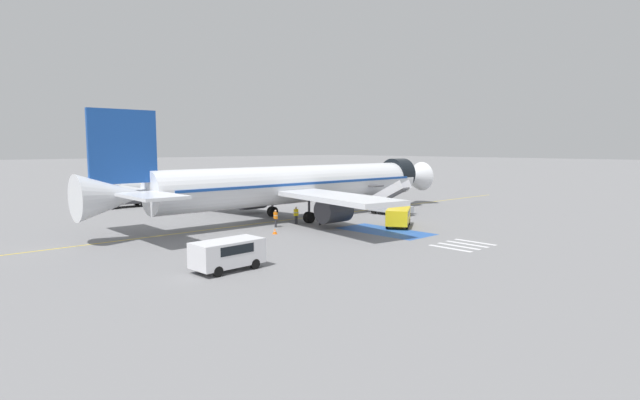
# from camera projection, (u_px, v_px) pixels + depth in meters

# --- Properties ---
(ground_plane) EXTENTS (600.00, 600.00, 0.00)m
(ground_plane) POSITION_uv_depth(u_px,v_px,m) (314.00, 218.00, 53.12)
(ground_plane) COLOR slate
(apron_leadline_yellow) EXTENTS (77.12, 1.70, 0.01)m
(apron_leadline_yellow) POSITION_uv_depth(u_px,v_px,m) (302.00, 218.00, 52.93)
(apron_leadline_yellow) COLOR gold
(apron_leadline_yellow) RESTS_ON ground_plane
(apron_stand_patch_blue) EXTENTS (4.20, 8.64, 0.01)m
(apron_stand_patch_blue) POSITION_uv_depth(u_px,v_px,m) (385.00, 231.00, 44.73)
(apron_stand_patch_blue) COLOR #2856A8
(apron_stand_patch_blue) RESTS_ON ground_plane
(apron_walkway_bar_0) EXTENTS (0.44, 3.60, 0.01)m
(apron_walkway_bar_0) POSITION_uv_depth(u_px,v_px,m) (450.00, 248.00, 37.14)
(apron_walkway_bar_0) COLOR silver
(apron_walkway_bar_0) RESTS_ON ground_plane
(apron_walkway_bar_1) EXTENTS (0.44, 3.60, 0.01)m
(apron_walkway_bar_1) POSITION_uv_depth(u_px,v_px,m) (459.00, 246.00, 37.96)
(apron_walkway_bar_1) COLOR silver
(apron_walkway_bar_1) RESTS_ON ground_plane
(apron_walkway_bar_2) EXTENTS (0.44, 3.60, 0.01)m
(apron_walkway_bar_2) POSITION_uv_depth(u_px,v_px,m) (467.00, 244.00, 38.77)
(apron_walkway_bar_2) COLOR silver
(apron_walkway_bar_2) RESTS_ON ground_plane
(apron_walkway_bar_3) EXTENTS (0.44, 3.60, 0.01)m
(apron_walkway_bar_3) POSITION_uv_depth(u_px,v_px,m) (475.00, 242.00, 39.59)
(apron_walkway_bar_3) COLOR silver
(apron_walkway_bar_3) RESTS_ON ground_plane
(airliner) EXTENTS (43.27, 31.35, 10.50)m
(airliner) POSITION_uv_depth(u_px,v_px,m) (297.00, 185.00, 52.14)
(airliner) COLOR silver
(airliner) RESTS_ON ground_plane
(boarding_stairs_forward) EXTENTS (2.29, 5.27, 3.98)m
(boarding_stairs_forward) POSITION_uv_depth(u_px,v_px,m) (390.00, 206.00, 55.58)
(boarding_stairs_forward) COLOR #ADB2BA
(boarding_stairs_forward) RESTS_ON ground_plane
(fuel_tanker) EXTENTS (8.45, 2.68, 3.32)m
(fuel_tanker) POSITION_uv_depth(u_px,v_px,m) (134.00, 193.00, 63.09)
(fuel_tanker) COLOR #38383D
(fuel_tanker) RESTS_ON ground_plane
(service_van_0) EXTENTS (4.43, 2.22, 1.86)m
(service_van_0) POSITION_uv_depth(u_px,v_px,m) (228.00, 252.00, 30.45)
(service_van_0) COLOR silver
(service_van_0) RESTS_ON ground_plane
(service_van_1) EXTENTS (4.74, 4.05, 1.75)m
(service_van_1) POSITION_uv_depth(u_px,v_px,m) (398.00, 216.00, 47.08)
(service_van_1) COLOR yellow
(service_van_1) RESTS_ON ground_plane
(ground_crew_0) EXTENTS (0.30, 0.46, 1.65)m
(ground_crew_0) POSITION_uv_depth(u_px,v_px,m) (276.00, 217.00, 46.79)
(ground_crew_0) COLOR #2D2D33
(ground_crew_0) RESTS_ON ground_plane
(ground_crew_1) EXTENTS (0.45, 0.28, 1.69)m
(ground_crew_1) POSITION_uv_depth(u_px,v_px,m) (320.00, 215.00, 48.07)
(ground_crew_1) COLOR #2D2D33
(ground_crew_1) RESTS_ON ground_plane
(ground_crew_2) EXTENTS (0.48, 0.34, 1.71)m
(ground_crew_2) POSITION_uv_depth(u_px,v_px,m) (296.00, 214.00, 48.65)
(ground_crew_2) COLOR #2D2D33
(ground_crew_2) RESTS_ON ground_plane
(ground_crew_3) EXTENTS (0.44, 0.24, 1.75)m
(ground_crew_3) POSITION_uv_depth(u_px,v_px,m) (325.00, 211.00, 50.62)
(ground_crew_3) COLOR black
(ground_crew_3) RESTS_ON ground_plane
(traffic_cone_0) EXTENTS (0.49, 0.49, 0.55)m
(traffic_cone_0) POSITION_uv_depth(u_px,v_px,m) (245.00, 239.00, 39.43)
(traffic_cone_0) COLOR orange
(traffic_cone_0) RESTS_ON ground_plane
(traffic_cone_1) EXTENTS (0.44, 0.44, 0.49)m
(traffic_cone_1) POSITION_uv_depth(u_px,v_px,m) (275.00, 231.00, 43.21)
(traffic_cone_1) COLOR orange
(traffic_cone_1) RESTS_ON ground_plane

